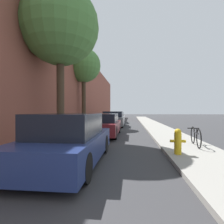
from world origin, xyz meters
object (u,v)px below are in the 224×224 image
at_px(parked_car_navy, 69,140).
at_px(parked_car_maroon, 104,125).
at_px(bicycle, 196,136).
at_px(street_tree_near, 60,27).
at_px(street_tree_far, 84,66).
at_px(parked_car_white, 116,118).
at_px(parked_car_grey, 113,119).
at_px(fire_hydrant, 178,141).

xyz_separation_m(parked_car_navy, parked_car_maroon, (0.08, 5.64, -0.02)).
bearing_deg(bicycle, parked_car_maroon, 147.96).
bearing_deg(parked_car_maroon, bicycle, -39.15).
height_order(parked_car_maroon, street_tree_near, street_tree_near).
height_order(parked_car_maroon, street_tree_far, street_tree_far).
bearing_deg(parked_car_navy, bicycle, 29.86).
relative_size(parked_car_white, street_tree_far, 0.60).
xyz_separation_m(parked_car_navy, bicycle, (4.11, 2.36, -0.17)).
xyz_separation_m(parked_car_maroon, street_tree_near, (-1.79, -2.01, 4.85)).
xyz_separation_m(parked_car_maroon, parked_car_grey, (-0.01, 6.12, 0.03)).
bearing_deg(street_tree_far, parked_car_maroon, -63.82).
height_order(parked_car_grey, bicycle, parked_car_grey).
height_order(parked_car_maroon, bicycle, parked_car_maroon).
xyz_separation_m(parked_car_navy, fire_hydrant, (3.10, 0.93, -0.12)).
bearing_deg(bicycle, parked_car_white, 113.26).
xyz_separation_m(parked_car_navy, parked_car_white, (-0.06, 16.75, -0.03)).
distance_m(parked_car_maroon, fire_hydrant, 5.60).
height_order(street_tree_far, bicycle, street_tree_far).
height_order(parked_car_navy, bicycle, parked_car_navy).
relative_size(parked_car_navy, street_tree_far, 0.61).
distance_m(street_tree_near, fire_hydrant, 7.41).
bearing_deg(parked_car_white, bicycle, -73.84).
bearing_deg(bicycle, street_tree_far, 134.86).
bearing_deg(bicycle, fire_hydrant, -118.06).
bearing_deg(parked_car_white, parked_car_grey, -88.58).
distance_m(parked_car_maroon, parked_car_white, 11.11).
distance_m(parked_car_navy, parked_car_white, 16.75).
relative_size(parked_car_navy, parked_car_maroon, 0.92).
distance_m(parked_car_grey, street_tree_far, 5.47).
bearing_deg(fire_hydrant, bicycle, 54.84).
relative_size(parked_car_white, street_tree_near, 0.57).
bearing_deg(parked_car_grey, parked_car_white, 91.42).
bearing_deg(fire_hydrant, parked_car_maroon, 122.65).
xyz_separation_m(parked_car_maroon, fire_hydrant, (3.02, -4.71, -0.10)).
distance_m(parked_car_maroon, street_tree_near, 5.55).
bearing_deg(street_tree_far, street_tree_near, -83.76).
bearing_deg(street_tree_near, parked_car_grey, 77.67).
height_order(parked_car_maroon, fire_hydrant, parked_car_maroon).
distance_m(parked_car_white, bicycle, 14.98).
bearing_deg(bicycle, parked_car_grey, 120.38).
bearing_deg(street_tree_near, fire_hydrant, -29.32).
bearing_deg(street_tree_far, parked_car_navy, -77.05).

